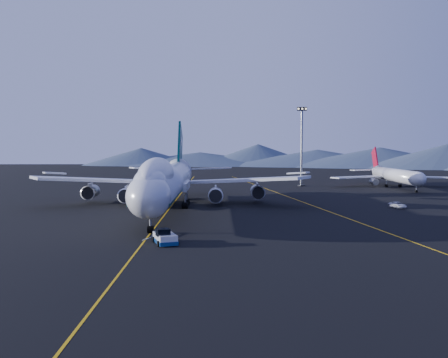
{
  "coord_description": "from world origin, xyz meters",
  "views": [
    {
      "loc": [
        9.96,
        -99.65,
        12.93
      ],
      "look_at": [
        11.26,
        3.64,
        6.0
      ],
      "focal_mm": 40.0,
      "sensor_mm": 36.0,
      "label": 1
    }
  ],
  "objects_px": {
    "boeing_747": "(168,181)",
    "floodlight_mast": "(302,146)",
    "pushback_tug": "(165,239)",
    "second_jet": "(394,175)",
    "service_van": "(397,205)"
  },
  "relations": [
    {
      "from": "boeing_747",
      "to": "floodlight_mast",
      "type": "relative_size",
      "value": 2.88
    },
    {
      "from": "pushback_tug",
      "to": "second_jet",
      "type": "relative_size",
      "value": 0.12
    },
    {
      "from": "boeing_747",
      "to": "second_jet",
      "type": "xyz_separation_m",
      "value": [
        64.62,
        53.85,
        -2.01
      ]
    },
    {
      "from": "boeing_747",
      "to": "floodlight_mast",
      "type": "bearing_deg",
      "value": 58.08
    },
    {
      "from": "pushback_tug",
      "to": "floodlight_mast",
      "type": "height_order",
      "value": "floodlight_mast"
    },
    {
      "from": "pushback_tug",
      "to": "service_van",
      "type": "height_order",
      "value": "pushback_tug"
    },
    {
      "from": "boeing_747",
      "to": "service_van",
      "type": "relative_size",
      "value": 16.24
    },
    {
      "from": "second_jet",
      "to": "floodlight_mast",
      "type": "relative_size",
      "value": 1.76
    },
    {
      "from": "pushback_tug",
      "to": "second_jet",
      "type": "height_order",
      "value": "second_jet"
    },
    {
      "from": "boeing_747",
      "to": "second_jet",
      "type": "relative_size",
      "value": 1.64
    },
    {
      "from": "pushback_tug",
      "to": "floodlight_mast",
      "type": "relative_size",
      "value": 0.21
    },
    {
      "from": "pushback_tug",
      "to": "service_van",
      "type": "xyz_separation_m",
      "value": [
        44.3,
        37.26,
        -0.04
      ]
    },
    {
      "from": "boeing_747",
      "to": "service_van",
      "type": "height_order",
      "value": "boeing_747"
    },
    {
      "from": "boeing_747",
      "to": "pushback_tug",
      "type": "relative_size",
      "value": 13.53
    },
    {
      "from": "second_jet",
      "to": "service_van",
      "type": "relative_size",
      "value": 9.9
    }
  ]
}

